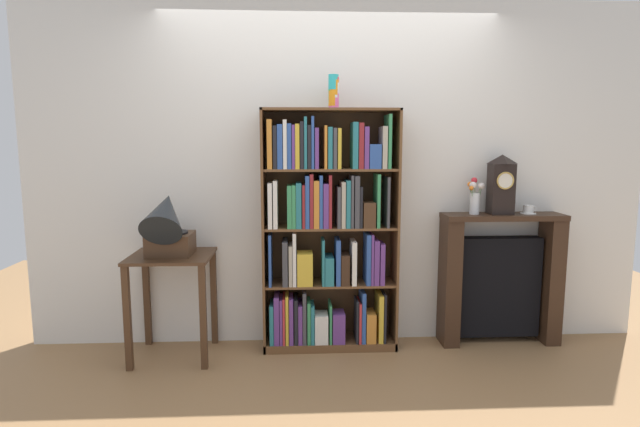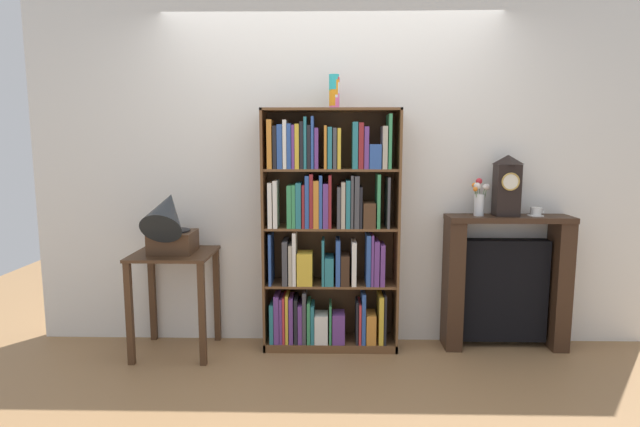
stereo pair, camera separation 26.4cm
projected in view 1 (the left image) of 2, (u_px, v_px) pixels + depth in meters
ground_plane at (331, 355)px, 3.73m from camera, size 7.75×6.40×0.02m
wall_back at (340, 175)px, 3.88m from camera, size 4.75×0.08×2.60m
bookshelf at (327, 236)px, 3.75m from camera, size 1.00×0.29×1.79m
cup_stack at (334, 92)px, 3.60m from camera, size 0.08×0.08×0.24m
side_table_left at (172, 280)px, 3.62m from camera, size 0.57×0.52×0.76m
gramophone at (167, 224)px, 3.48m from camera, size 0.30×0.49×0.54m
fireplace_mantel at (499, 279)px, 3.91m from camera, size 0.91×0.26×1.01m
mantel_clock at (501, 184)px, 3.78m from camera, size 0.17×0.15×0.45m
flower_vase at (475, 197)px, 3.79m from camera, size 0.15×0.12×0.27m
teacup_with_saucer at (528, 210)px, 3.82m from camera, size 0.12×0.12×0.07m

